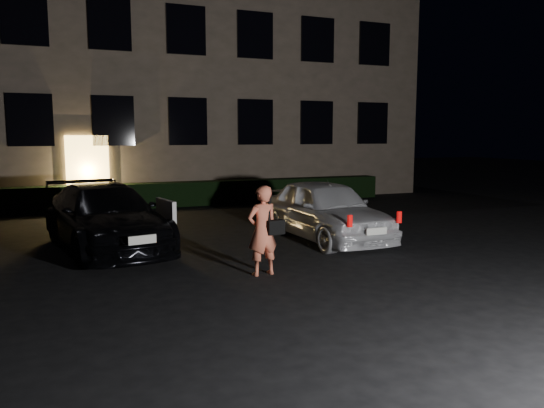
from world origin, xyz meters
name	(u,v)px	position (x,y,z in m)	size (l,w,h in m)	color
ground	(331,277)	(0.00, 0.00, 0.00)	(80.00, 80.00, 0.00)	black
building	(165,52)	(0.00, 14.99, 6.00)	(20.00, 8.11, 12.00)	brown
hedge	(192,193)	(0.00, 10.50, 0.42)	(15.00, 0.70, 0.85)	black
sedan	(106,217)	(-3.51, 4.04, 0.71)	(2.80, 5.17, 1.42)	black
hatch	(325,210)	(1.49, 3.08, 0.73)	(1.88, 4.35, 1.46)	silver
man	(263,230)	(-1.09, 0.59, 0.82)	(0.71, 0.47, 1.63)	#E26E4E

